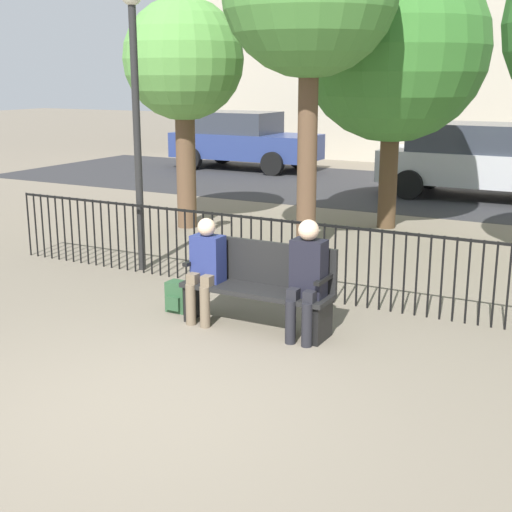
# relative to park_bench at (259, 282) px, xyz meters

# --- Properties ---
(ground_plane) EXTENTS (80.00, 80.00, 0.00)m
(ground_plane) POSITION_rel_park_bench_xyz_m (0.00, -2.15, -0.49)
(ground_plane) COLOR #706656
(park_bench) EXTENTS (1.66, 0.45, 0.92)m
(park_bench) POSITION_rel_park_bench_xyz_m (0.00, 0.00, 0.00)
(park_bench) COLOR black
(park_bench) RESTS_ON ground
(seated_person_0) EXTENTS (0.34, 0.39, 1.15)m
(seated_person_0) POSITION_rel_park_bench_xyz_m (-0.59, -0.13, 0.15)
(seated_person_0) COLOR brown
(seated_person_0) RESTS_ON ground
(seated_person_1) EXTENTS (0.34, 0.39, 1.25)m
(seated_person_1) POSITION_rel_park_bench_xyz_m (0.60, -0.13, 0.21)
(seated_person_1) COLOR black
(seated_person_1) RESTS_ON ground
(backpack) EXTENTS (0.25, 0.23, 0.35)m
(backpack) POSITION_rel_park_bench_xyz_m (-1.05, -0.00, -0.32)
(backpack) COLOR #284C2D
(backpack) RESTS_ON ground
(fence_railing) EXTENTS (9.01, 0.03, 0.95)m
(fence_railing) POSITION_rel_park_bench_xyz_m (-0.02, 1.14, 0.07)
(fence_railing) COLOR black
(fence_railing) RESTS_ON ground
(tree_1) EXTENTS (2.05, 2.05, 3.92)m
(tree_1) POSITION_rel_park_bench_xyz_m (-3.57, 3.99, 2.35)
(tree_1) COLOR brown
(tree_1) RESTS_ON ground
(tree_2) EXTENTS (3.19, 3.19, 4.69)m
(tree_2) POSITION_rel_park_bench_xyz_m (-0.42, 5.61, 2.59)
(tree_2) COLOR #4C3823
(tree_2) RESTS_ON ground
(lamp_post) EXTENTS (0.28, 0.28, 3.77)m
(lamp_post) POSITION_rel_park_bench_xyz_m (-2.53, 1.28, 1.99)
(lamp_post) COLOR black
(lamp_post) RESTS_ON ground
(street_surface) EXTENTS (24.00, 6.00, 0.01)m
(street_surface) POSITION_rel_park_bench_xyz_m (0.00, 9.85, -0.49)
(street_surface) COLOR #2B2B2D
(street_surface) RESTS_ON ground
(parked_car_0) EXTENTS (4.20, 1.94, 1.62)m
(parked_car_0) POSITION_rel_park_bench_xyz_m (0.28, 9.57, 0.35)
(parked_car_0) COLOR #B7B7BC
(parked_car_0) RESTS_ON ground
(parked_car_1) EXTENTS (4.20, 1.94, 1.62)m
(parked_car_1) POSITION_rel_park_bench_xyz_m (-6.64, 11.53, 0.35)
(parked_car_1) COLOR navy
(parked_car_1) RESTS_ON ground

